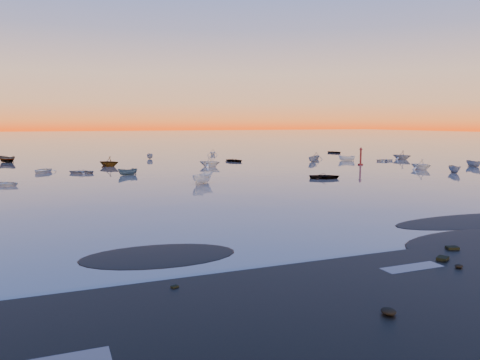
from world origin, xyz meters
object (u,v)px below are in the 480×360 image
boat_near_left (5,186)px  channel_marker (361,158)px  boat_near_center (203,184)px  boat_near_right (421,169)px

boat_near_left → channel_marker: bearing=-47.6°
boat_near_center → channel_marker: 38.11m
boat_near_left → boat_near_center: bearing=-71.5°
boat_near_left → boat_near_right: boat_near_right is taller
boat_near_right → boat_near_left: bearing=-16.6°
boat_near_center → channel_marker: size_ratio=1.21×
boat_near_left → channel_marker: (58.95, 7.19, 1.37)m
boat_near_left → channel_marker: channel_marker is taller
boat_near_center → boat_near_right: bearing=-127.5°
boat_near_right → channel_marker: bearing=-81.5°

